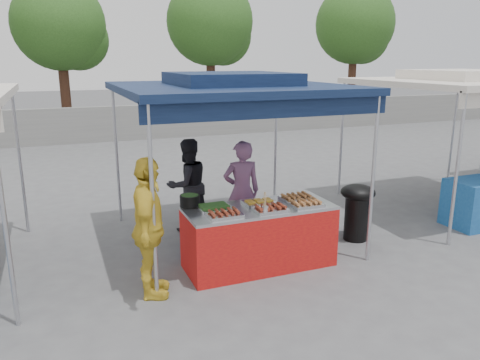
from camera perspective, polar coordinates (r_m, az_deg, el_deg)
name	(u,v)px	position (r m, az deg, el deg)	size (l,w,h in m)	color
ground_plane	(256,263)	(6.64, 1.95, -10.02)	(80.00, 80.00, 0.00)	#555658
back_wall	(129,123)	(16.84, -13.36, 6.78)	(40.00, 0.25, 1.20)	gray
main_canopy	(231,87)	(6.95, -1.15, 11.32)	(3.20, 3.20, 2.57)	#B3B3BA
neighbor_stall_right	(476,127)	(9.32, 26.86, 5.83)	(3.20, 3.20, 2.57)	#B3B3BA
tree_1	(64,29)	(18.65, -20.70, 16.89)	(3.34, 3.25, 5.58)	#3E2317
tree_2	(213,26)	(19.80, -3.30, 18.25)	(3.51, 3.45, 5.92)	#3E2317
tree_3	(357,28)	(22.79, 14.05, 17.54)	(3.56, 3.50, 6.02)	#3E2317
vendor_table	(259,237)	(6.39, 2.35, -6.90)	(2.00, 0.80, 0.85)	red
food_tray_fl	(225,215)	(5.83, -1.89, -4.23)	(0.42, 0.30, 0.07)	silver
food_tray_fm	(270,209)	(6.05, 3.69, -3.56)	(0.42, 0.30, 0.07)	silver
food_tray_fr	(306,204)	(6.30, 8.08, -2.93)	(0.42, 0.30, 0.07)	silver
food_tray_bl	(214,208)	(6.10, -3.16, -3.40)	(0.42, 0.30, 0.07)	silver
food_tray_bm	(259,202)	(6.32, 2.33, -2.73)	(0.42, 0.30, 0.07)	silver
food_tray_br	(296,198)	(6.56, 6.86, -2.17)	(0.42, 0.30, 0.07)	silver
cooking_pot	(190,201)	(6.28, -6.14, -2.52)	(0.27, 0.27, 0.16)	black
skewer_cup	(265,210)	(5.94, 3.07, -3.71)	(0.08, 0.08, 0.10)	#B3B3BA
wok_burner	(357,207)	(7.50, 14.08, -3.22)	(0.53, 0.53, 0.90)	black
crate_left	(208,244)	(6.88, -3.91, -7.80)	(0.50, 0.35, 0.30)	#13389B
crate_right	(262,238)	(7.05, 2.67, -7.12)	(0.53, 0.37, 0.32)	#13389B
crate_stacked	(262,219)	(6.94, 2.70, -4.71)	(0.51, 0.36, 0.31)	#13389B
vendor_woman	(242,192)	(7.16, 0.21, -1.42)	(0.58, 0.38, 1.58)	#83537A
helper_man	(188,185)	(7.69, -6.38, -0.61)	(0.74, 0.58, 1.53)	black
customer_person	(149,229)	(5.56, -11.04, -5.84)	(1.00, 0.41, 1.70)	gold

